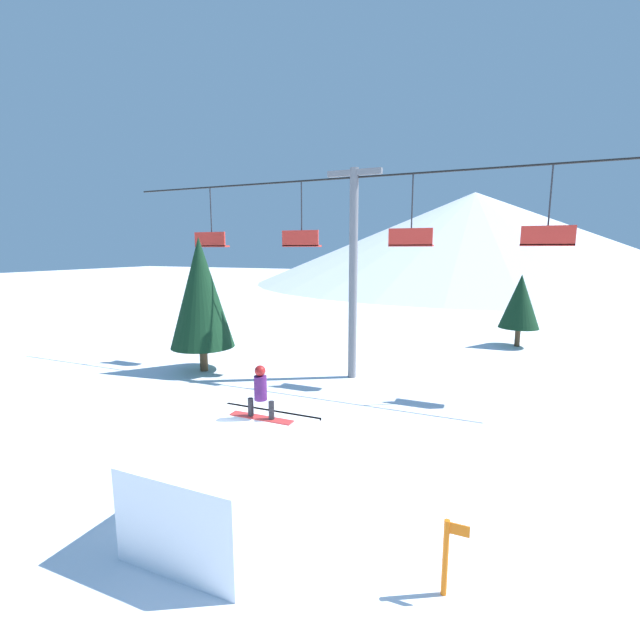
{
  "coord_description": "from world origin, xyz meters",
  "views": [
    {
      "loc": [
        5.11,
        -6.54,
        5.78
      ],
      "look_at": [
        0.1,
        5.27,
        3.66
      ],
      "focal_mm": 24.0,
      "sensor_mm": 36.0,
      "label": 1
    }
  ],
  "objects_px": {
    "snow_ramp": "(231,481)",
    "snowboarder": "(261,392)",
    "trail_marker": "(447,555)",
    "pine_tree_near": "(201,293)"
  },
  "relations": [
    {
      "from": "snow_ramp",
      "to": "trail_marker",
      "type": "distance_m",
      "value": 4.47
    },
    {
      "from": "snowboarder",
      "to": "pine_tree_near",
      "type": "height_order",
      "value": "pine_tree_near"
    },
    {
      "from": "trail_marker",
      "to": "pine_tree_near",
      "type": "bearing_deg",
      "value": 142.57
    },
    {
      "from": "pine_tree_near",
      "to": "trail_marker",
      "type": "relative_size",
      "value": 4.63
    },
    {
      "from": "trail_marker",
      "to": "snow_ramp",
      "type": "bearing_deg",
      "value": 176.5
    },
    {
      "from": "snowboarder",
      "to": "snow_ramp",
      "type": "bearing_deg",
      "value": -90.79
    },
    {
      "from": "snow_ramp",
      "to": "snowboarder",
      "type": "distance_m",
      "value": 2.0
    },
    {
      "from": "snowboarder",
      "to": "trail_marker",
      "type": "distance_m",
      "value": 5.01
    },
    {
      "from": "pine_tree_near",
      "to": "trail_marker",
      "type": "height_order",
      "value": "pine_tree_near"
    },
    {
      "from": "snowboarder",
      "to": "pine_tree_near",
      "type": "distance_m",
      "value": 11.34
    }
  ]
}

